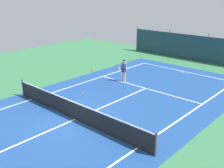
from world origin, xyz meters
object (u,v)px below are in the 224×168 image
object	(u,v)px
tennis_ball_midcourt	(82,93)
parked_car	(201,47)
tennis_net	(75,111)
water_bottle	(92,69)
tennis_player	(124,69)
tennis_ball_near_player	(120,91)

from	to	relation	value
tennis_ball_midcourt	parked_car	size ratio (longest dim) A/B	0.01
tennis_net	water_bottle	bearing A→B (deg)	130.26
tennis_player	tennis_ball_near_player	bearing A→B (deg)	127.02
tennis_net	tennis_ball_midcourt	size ratio (longest dim) A/B	153.33
tennis_net	water_bottle	distance (m)	9.16
tennis_ball_midcourt	water_bottle	xyz separation A→B (m)	(-3.35, 4.15, 0.09)
tennis_player	tennis_ball_near_player	size ratio (longest dim) A/B	24.85
tennis_net	tennis_player	xyz separation A→B (m)	(-2.13, 6.56, 0.45)
tennis_player	tennis_ball_midcourt	distance (m)	3.87
tennis_net	water_bottle	world-z (taller)	tennis_net
water_bottle	tennis_ball_near_player	bearing A→B (deg)	-23.84
tennis_ball_near_player	water_bottle	bearing A→B (deg)	156.16
parked_car	tennis_ball_midcourt	bearing A→B (deg)	94.89
tennis_ball_midcourt	parked_car	world-z (taller)	parked_car
tennis_ball_near_player	tennis_net	bearing A→B (deg)	-79.07
tennis_ball_near_player	tennis_ball_midcourt	xyz separation A→B (m)	(-1.63, -1.95, 0.00)
water_bottle	parked_car	bearing A→B (deg)	70.71
parked_car	tennis_player	bearing A→B (deg)	96.10
tennis_net	parked_car	xyz separation A→B (m)	(-1.81, 18.69, 0.33)
tennis_player	tennis_ball_near_player	world-z (taller)	tennis_player
tennis_net	tennis_ball_near_player	xyz separation A→B (m)	(-0.92, 4.77, -0.48)
tennis_ball_midcourt	parked_car	xyz separation A→B (m)	(0.74, 15.86, 0.81)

